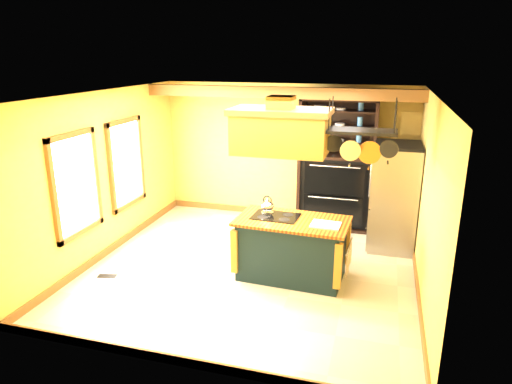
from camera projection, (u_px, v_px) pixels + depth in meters
The scene contains 15 objects.
floor at pixel (252, 267), 7.24m from camera, with size 5.00×5.00×0.00m, color beige.
ceiling at pixel (251, 94), 6.44m from camera, with size 5.00×5.00×0.00m, color white.
wall_back at pixel (286, 152), 9.14m from camera, with size 5.00×0.02×2.70m, color #E0B751.
wall_front at pixel (182, 254), 4.54m from camera, with size 5.00×0.02×2.70m, color #E0B751.
wall_left at pixel (106, 174), 7.49m from camera, with size 0.02×5.00×2.70m, color #E0B751.
wall_right at pixel (428, 200), 6.19m from camera, with size 0.02×5.00×2.70m, color #E0B751.
ceiling_beam at pixel (278, 93), 8.04m from camera, with size 5.00×0.15×0.20m, color brown.
window_near at pixel (76, 185), 6.73m from camera, with size 0.06×1.06×1.56m.
window_far at pixel (127, 163), 8.02m from camera, with size 0.06×1.06×1.56m.
kitchen_island at pixel (292, 248), 6.82m from camera, with size 1.69×1.00×1.11m.
range_hood at pixel (281, 130), 6.35m from camera, with size 1.39×0.78×0.80m.
pot_rack at pixel (361, 138), 6.08m from camera, with size 0.98×0.46×0.89m.
refrigerator at pixel (393, 199), 7.79m from camera, with size 0.77×0.91×1.79m.
hutch at pixel (336, 179), 8.74m from camera, with size 1.41×0.64×2.49m.
floor_register at pixel (107, 276), 6.95m from camera, with size 0.28×0.12×0.01m, color black.
Camera 1 is at (1.84, -6.30, 3.27)m, focal length 32.00 mm.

